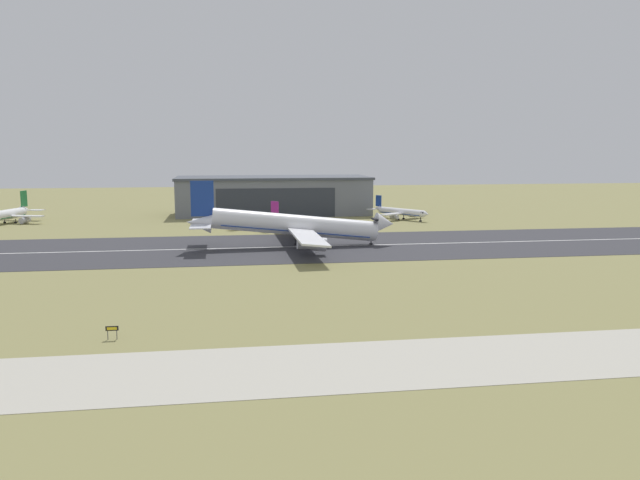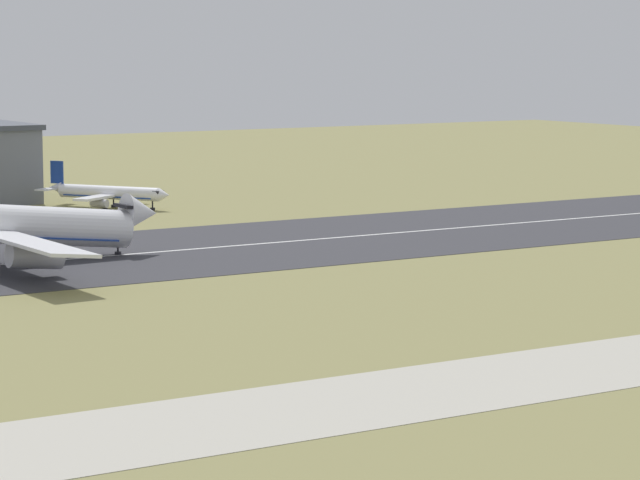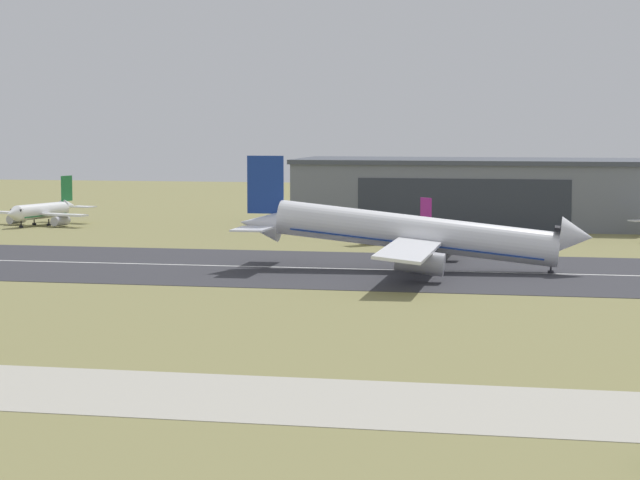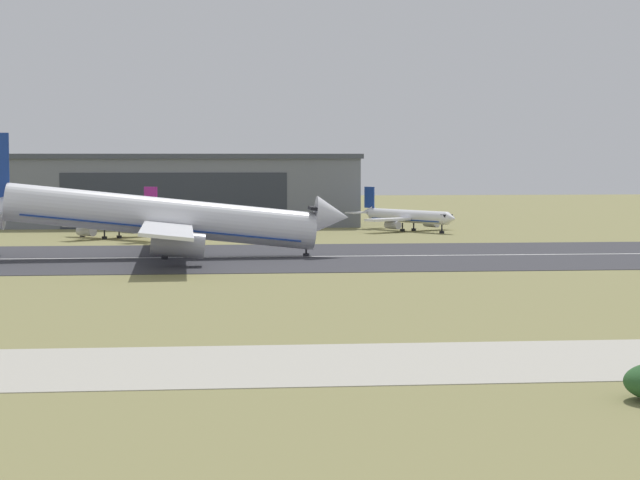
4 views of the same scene
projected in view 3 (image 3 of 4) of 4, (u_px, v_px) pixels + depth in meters
name	position (u px, v px, depth m)	size (l,w,h in m)	color
ground_plane	(254.00, 340.00, 119.87)	(614.74, 614.74, 0.00)	olive
runway_strip	(359.00, 269.00, 177.05)	(374.74, 44.97, 0.06)	#333338
runway_centreline	(359.00, 269.00, 177.04)	(337.26, 0.70, 0.01)	silver
taxiway_road	(172.00, 394.00, 95.75)	(281.05, 15.84, 0.05)	#B2AD9E
hangar_building	(469.00, 192.00, 250.68)	(68.94, 26.78, 13.53)	slate
airplane_landing	(414.00, 234.00, 175.22)	(50.40, 55.63, 16.08)	white
airplane_parked_centre	(394.00, 228.00, 214.36)	(19.57, 19.95, 8.40)	white
airplane_parked_east	(42.00, 212.00, 252.45)	(22.40, 21.77, 9.78)	white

